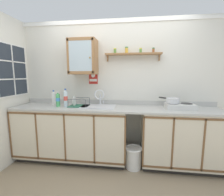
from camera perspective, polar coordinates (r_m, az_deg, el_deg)
The scene contains 18 objects.
floor at distance 2.61m, azimuth 0.15°, elevation -25.69°, with size 6.39×6.39×0.00m, color gray.
back_wall at distance 2.78m, azimuth 1.76°, elevation 3.27°, with size 3.99×0.07×2.41m.
lower_cabinet_run at distance 2.83m, azimuth -14.55°, elevation -12.57°, with size 1.89×0.58×0.91m.
lower_cabinet_run_right at distance 2.76m, azimuth 24.22°, elevation -13.63°, with size 1.25×0.58×0.91m.
countertop at distance 2.52m, azimuth 1.03°, elevation -3.83°, with size 3.35×0.60×0.03m, color #B2B2AD.
backsplash at distance 2.77m, azimuth 1.67°, elevation -1.54°, with size 3.35×0.02×0.08m, color #B2B2AD.
sink at distance 2.60m, azimuth -4.99°, elevation -3.87°, with size 0.56×0.41×0.42m.
hot_plate_stove at distance 2.61m, azimuth 23.75°, elevation -2.80°, with size 0.43×0.27×0.09m.
saucepan at distance 2.59m, azimuth 21.48°, elevation -0.78°, with size 0.29×0.29×0.08m.
bottle_soda_green_0 at distance 2.72m, azimuth -19.32°, elevation -0.53°, with size 0.07×0.07×0.25m.
bottle_opaque_white_1 at distance 2.89m, azimuth -20.67°, elevation -0.10°, with size 0.07×0.07×0.26m.
bottle_water_clear_2 at distance 2.65m, azimuth -16.74°, elevation -0.12°, with size 0.06×0.06×0.30m.
dish_rack at distance 2.66m, azimuth -12.33°, elevation -2.46°, with size 0.32×0.25×0.17m.
wall_cabinet at distance 2.72m, azimuth -10.60°, elevation 14.63°, with size 0.46×0.33×0.58m.
spice_shelf at distance 2.69m, azimuth 7.64°, elevation 15.98°, with size 0.93×0.14×0.23m.
warning_sign at distance 2.81m, azimuth -6.93°, elevation 7.62°, with size 0.16×0.01×0.24m.
window at distance 3.07m, azimuth -32.81°, elevation 8.56°, with size 0.03×0.65×0.86m.
trash_bin at distance 2.63m, azimuth 7.97°, elevation -20.82°, with size 0.27×0.27×0.34m.
Camera 1 is at (0.27, -2.14, 1.45)m, focal length 24.77 mm.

